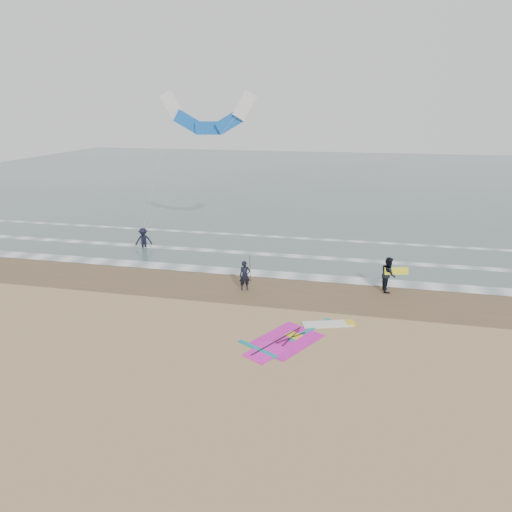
% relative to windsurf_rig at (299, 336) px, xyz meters
% --- Properties ---
extents(ground, '(120.00, 120.00, 0.00)m').
position_rel_windsurf_rig_xyz_m(ground, '(-1.70, -0.77, -0.03)').
color(ground, tan).
rests_on(ground, ground).
extents(sea_water, '(120.00, 80.00, 0.02)m').
position_rel_windsurf_rig_xyz_m(sea_water, '(-1.70, 47.23, -0.02)').
color(sea_water, '#47605E').
rests_on(sea_water, ground).
extents(wet_sand_band, '(120.00, 5.00, 0.01)m').
position_rel_windsurf_rig_xyz_m(wet_sand_band, '(-1.70, 5.23, -0.03)').
color(wet_sand_band, brown).
rests_on(wet_sand_band, ground).
extents(foam_waterline, '(120.00, 9.15, 0.02)m').
position_rel_windsurf_rig_xyz_m(foam_waterline, '(-1.70, 9.68, -0.00)').
color(foam_waterline, white).
rests_on(foam_waterline, ground).
extents(windsurf_rig, '(4.99, 4.72, 0.12)m').
position_rel_windsurf_rig_xyz_m(windsurf_rig, '(0.00, 0.00, 0.00)').
color(windsurf_rig, white).
rests_on(windsurf_rig, ground).
extents(person_standing, '(0.72, 0.61, 1.67)m').
position_rel_windsurf_rig_xyz_m(person_standing, '(-3.60, 4.77, 0.80)').
color(person_standing, black).
rests_on(person_standing, ground).
extents(person_walking, '(0.86, 1.04, 1.95)m').
position_rel_windsurf_rig_xyz_m(person_walking, '(4.10, 6.28, 0.94)').
color(person_walking, black).
rests_on(person_walking, ground).
extents(person_wading, '(1.36, 1.08, 1.84)m').
position_rel_windsurf_rig_xyz_m(person_wading, '(-12.53, 10.85, 0.89)').
color(person_wading, black).
rests_on(person_wading, ground).
extents(held_pole, '(0.17, 0.86, 1.82)m').
position_rel_windsurf_rig_xyz_m(held_pole, '(-3.30, 4.77, 1.19)').
color(held_pole, black).
rests_on(held_pole, ground).
extents(carried_kiteboard, '(1.30, 0.51, 0.39)m').
position_rel_windsurf_rig_xyz_m(carried_kiteboard, '(4.50, 6.18, 1.20)').
color(carried_kiteboard, yellow).
rests_on(carried_kiteboard, ground).
extents(surf_kite, '(7.83, 2.45, 9.54)m').
position_rel_windsurf_rig_xyz_m(surf_kite, '(-8.12, 13.02, 8.98)').
color(surf_kite, white).
rests_on(surf_kite, ground).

